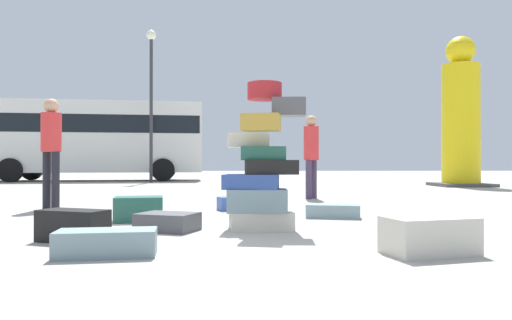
# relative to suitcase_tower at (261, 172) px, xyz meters

# --- Properties ---
(ground_plane) EXTENTS (80.00, 80.00, 0.00)m
(ground_plane) POSITION_rel_suitcase_tower_xyz_m (-0.33, 0.12, -0.61)
(ground_plane) COLOR #ADA89E
(suitcase_tower) EXTENTS (0.88, 0.78, 1.56)m
(suitcase_tower) POSITION_rel_suitcase_tower_xyz_m (0.00, 0.00, 0.00)
(suitcase_tower) COLOR beige
(suitcase_tower) RESTS_ON ground
(suitcase_cream_right_side) EXTENTS (0.74, 0.54, 0.29)m
(suitcase_cream_right_side) POSITION_rel_suitcase_tower_xyz_m (1.23, -1.41, -0.46)
(suitcase_cream_right_side) COLOR beige
(suitcase_cream_right_side) RESTS_ON ground
(suitcase_charcoal_foreground_near) EXTENTS (0.69, 0.61, 0.19)m
(suitcase_charcoal_foreground_near) POSITION_rel_suitcase_tower_xyz_m (-0.97, -0.06, -0.51)
(suitcase_charcoal_foreground_near) COLOR #4C4C51
(suitcase_charcoal_foreground_near) RESTS_ON ground
(suitcase_navy_left_side) EXTENTS (0.68, 0.48, 0.20)m
(suitcase_navy_left_side) POSITION_rel_suitcase_tower_xyz_m (-0.23, 2.10, -0.51)
(suitcase_navy_left_side) COLOR #334F99
(suitcase_navy_left_side) RESTS_ON ground
(suitcase_slate_upright_blue) EXTENTS (0.73, 0.45, 0.17)m
(suitcase_slate_upright_blue) POSITION_rel_suitcase_tower_xyz_m (0.97, 1.03, -0.52)
(suitcase_slate_upright_blue) COLOR gray
(suitcase_slate_upright_blue) RESTS_ON ground
(suitcase_slate_behind_tower) EXTENTS (0.77, 0.41, 0.20)m
(suitcase_slate_behind_tower) POSITION_rel_suitcase_tower_xyz_m (-1.23, -1.39, -0.51)
(suitcase_slate_behind_tower) COLOR gray
(suitcase_slate_behind_tower) RESTS_ON ground
(suitcase_black_foreground_far) EXTENTS (0.67, 0.49, 0.28)m
(suitcase_black_foreground_far) POSITION_rel_suitcase_tower_xyz_m (-1.71, -0.71, -0.47)
(suitcase_black_foreground_far) COLOR black
(suitcase_black_foreground_far) RESTS_ON ground
(suitcase_teal_white_trunk) EXTENTS (0.63, 0.50, 0.30)m
(suitcase_teal_white_trunk) POSITION_rel_suitcase_tower_xyz_m (-1.44, 0.76, -0.46)
(suitcase_teal_white_trunk) COLOR #26594C
(suitcase_teal_white_trunk) RESTS_ON ground
(person_bearded_onlooker) EXTENTS (0.30, 0.30, 1.69)m
(person_bearded_onlooker) POSITION_rel_suitcase_tower_xyz_m (-3.10, 2.36, 0.41)
(person_bearded_onlooker) COLOR black
(person_bearded_onlooker) RESTS_ON ground
(person_tourist_with_camera) EXTENTS (0.30, 0.30, 1.65)m
(person_tourist_with_camera) POSITION_rel_suitcase_tower_xyz_m (1.20, 4.34, 0.37)
(person_tourist_with_camera) COLOR #3F334C
(person_tourist_with_camera) RESTS_ON ground
(yellow_dummy_statue) EXTENTS (1.57, 1.57, 4.62)m
(yellow_dummy_statue) POSITION_rel_suitcase_tower_xyz_m (6.60, 9.34, 1.46)
(yellow_dummy_statue) COLOR yellow
(yellow_dummy_statue) RESTS_ON ground
(parked_bus) EXTENTS (8.83, 3.46, 3.15)m
(parked_bus) POSITION_rel_suitcase_tower_xyz_m (-6.10, 14.55, 1.22)
(parked_bus) COLOR silver
(parked_bus) RESTS_ON ground
(lamp_post) EXTENTS (0.36, 0.36, 5.61)m
(lamp_post) POSITION_rel_suitcase_tower_xyz_m (-3.45, 12.55, 3.10)
(lamp_post) COLOR #333338
(lamp_post) RESTS_ON ground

